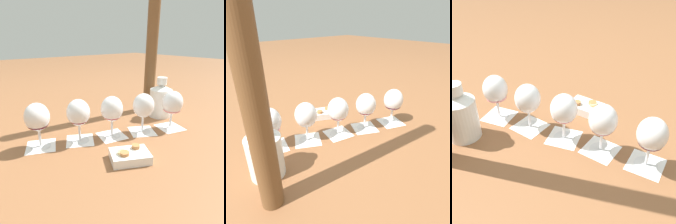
% 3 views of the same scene
% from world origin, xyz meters
% --- Properties ---
extents(ground_plane, '(8.00, 8.00, 0.00)m').
position_xyz_m(ground_plane, '(0.00, 0.00, 0.00)').
color(ground_plane, brown).
extents(tasting_card_0, '(0.14, 0.14, 0.00)m').
position_xyz_m(tasting_card_0, '(-0.28, 0.10, 0.00)').
color(tasting_card_0, white).
rests_on(tasting_card_0, ground_plane).
extents(tasting_card_1, '(0.15, 0.15, 0.00)m').
position_xyz_m(tasting_card_1, '(-0.14, 0.05, 0.00)').
color(tasting_card_1, white).
rests_on(tasting_card_1, ground_plane).
extents(tasting_card_2, '(0.13, 0.13, 0.00)m').
position_xyz_m(tasting_card_2, '(0.00, 0.00, 0.00)').
color(tasting_card_2, white).
rests_on(tasting_card_2, ground_plane).
extents(tasting_card_3, '(0.15, 0.15, 0.00)m').
position_xyz_m(tasting_card_3, '(0.13, -0.05, 0.00)').
color(tasting_card_3, white).
rests_on(tasting_card_3, ground_plane).
extents(tasting_card_4, '(0.15, 0.15, 0.00)m').
position_xyz_m(tasting_card_4, '(0.28, -0.10, 0.00)').
color(tasting_card_4, white).
rests_on(tasting_card_4, ground_plane).
extents(wine_glass_0, '(0.09, 0.09, 0.18)m').
position_xyz_m(wine_glass_0, '(-0.28, 0.10, 0.12)').
color(wine_glass_0, white).
rests_on(wine_glass_0, tasting_card_0).
extents(wine_glass_1, '(0.09, 0.09, 0.18)m').
position_xyz_m(wine_glass_1, '(-0.14, 0.05, 0.12)').
color(wine_glass_1, white).
rests_on(wine_glass_1, tasting_card_1).
extents(wine_glass_2, '(0.09, 0.09, 0.18)m').
position_xyz_m(wine_glass_2, '(0.00, 0.00, 0.12)').
color(wine_glass_2, white).
rests_on(wine_glass_2, tasting_card_2).
extents(wine_glass_3, '(0.09, 0.09, 0.18)m').
position_xyz_m(wine_glass_3, '(0.13, -0.05, 0.12)').
color(wine_glass_3, white).
rests_on(wine_glass_3, tasting_card_3).
extents(wine_glass_4, '(0.09, 0.09, 0.18)m').
position_xyz_m(wine_glass_4, '(0.28, -0.10, 0.12)').
color(wine_glass_4, white).
rests_on(wine_glass_4, tasting_card_4).
extents(ceramic_vase, '(0.12, 0.12, 0.21)m').
position_xyz_m(ceramic_vase, '(-0.36, -0.03, 0.09)').
color(ceramic_vase, white).
rests_on(ceramic_vase, ground_plane).
extents(snack_dish, '(0.16, 0.14, 0.05)m').
position_xyz_m(snack_dish, '(0.07, 0.19, 0.02)').
color(snack_dish, white).
rests_on(snack_dish, ground_plane).
extents(umbrella_pole, '(0.06, 0.06, 1.01)m').
position_xyz_m(umbrella_pole, '(-0.40, -0.16, 0.50)').
color(umbrella_pole, brown).
rests_on(umbrella_pole, ground_plane).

